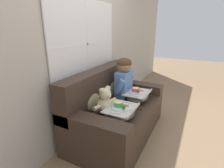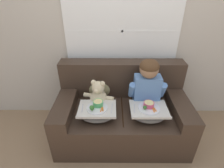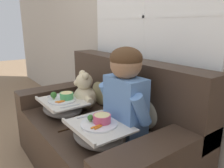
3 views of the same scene
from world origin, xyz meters
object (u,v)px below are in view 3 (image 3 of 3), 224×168
couch (103,132)px  child_figure (125,88)px  throw_pillow_behind_teddy (103,87)px  throw_pillow_behind_child (146,105)px  lap_tray_child (99,132)px  teddy_bear (84,93)px  lap_tray_teddy (63,106)px

couch → child_figure: bearing=-1.6°
throw_pillow_behind_teddy → child_figure: 0.65m
throw_pillow_behind_child → throw_pillow_behind_teddy: (-0.59, 0.00, 0.00)m
child_figure → lap_tray_child: child_figure is taller
teddy_bear → lap_tray_child: teddy_bear is taller
teddy_bear → throw_pillow_behind_teddy: bearing=89.7°
child_figure → lap_tray_child: size_ratio=1.48×
lap_tray_child → child_figure: bearing=89.9°
couch → lap_tray_teddy: bearing=-141.9°
throw_pillow_behind_teddy → teddy_bear: 0.21m
throw_pillow_behind_teddy → throw_pillow_behind_child: bearing=0.0°
throw_pillow_behind_child → couch: bearing=-146.4°
teddy_bear → lap_tray_child: bearing=-20.4°
couch → throw_pillow_behind_teddy: bearing=146.4°
child_figure → teddy_bear: bearing=-179.6°
throw_pillow_behind_child → lap_tray_teddy: (-0.59, -0.43, -0.10)m
throw_pillow_behind_teddy → lap_tray_child: bearing=-36.0°
lap_tray_child → lap_tray_teddy: bearing=180.0°
throw_pillow_behind_teddy → child_figure: (0.59, -0.21, 0.17)m
lap_tray_child → couch: bearing=141.9°
couch → lap_tray_child: size_ratio=3.81×
teddy_bear → lap_tray_child: size_ratio=0.91×
lap_tray_child → lap_tray_teddy: (-0.59, 0.00, 0.00)m
throw_pillow_behind_child → lap_tray_teddy: bearing=-144.1°
couch → teddy_bear: couch is taller
couch → throw_pillow_behind_child: size_ratio=4.26×
lap_tray_child → lap_tray_teddy: size_ratio=0.99×
child_figure → throw_pillow_behind_child: bearing=90.0°
throw_pillow_behind_child → child_figure: 0.27m
throw_pillow_behind_teddy → lap_tray_teddy: bearing=-90.0°
child_figure → lap_tray_teddy: child_figure is taller
throw_pillow_behind_teddy → lap_tray_teddy: 0.44m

